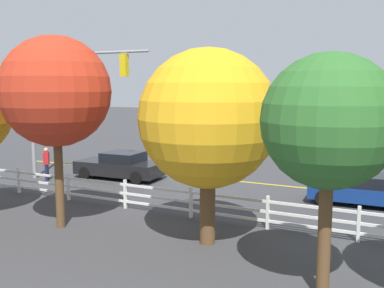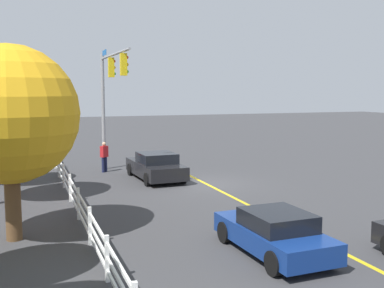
{
  "view_description": "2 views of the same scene",
  "coord_description": "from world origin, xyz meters",
  "px_view_note": "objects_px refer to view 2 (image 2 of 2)",
  "views": [
    {
      "loc": [
        -11.38,
        20.7,
        4.84
      ],
      "look_at": [
        -1.27,
        0.04,
        1.76
      ],
      "focal_mm": 41.31,
      "sensor_mm": 36.0,
      "label": 1
    },
    {
      "loc": [
        -21.07,
        8.43,
        4.58
      ],
      "look_at": [
        -0.46,
        0.88,
        2.04
      ],
      "focal_mm": 44.0,
      "sensor_mm": 36.0,
      "label": 2
    }
  ],
  "objects_px": {
    "car_0": "(156,166)",
    "car_1": "(274,233)",
    "tree_2": "(9,115)",
    "pedestrian": "(104,156)"
  },
  "relations": [
    {
      "from": "car_0",
      "to": "car_1",
      "type": "height_order",
      "value": "car_0"
    },
    {
      "from": "car_1",
      "to": "car_0",
      "type": "bearing_deg",
      "value": -1.66
    },
    {
      "from": "car_1",
      "to": "tree_2",
      "type": "relative_size",
      "value": 0.69
    },
    {
      "from": "car_0",
      "to": "car_1",
      "type": "bearing_deg",
      "value": 177.9
    },
    {
      "from": "car_1",
      "to": "pedestrian",
      "type": "bearing_deg",
      "value": 6.35
    },
    {
      "from": "car_0",
      "to": "tree_2",
      "type": "xyz_separation_m",
      "value": [
        -7.98,
        6.76,
        3.17
      ]
    },
    {
      "from": "car_0",
      "to": "tree_2",
      "type": "bearing_deg",
      "value": 137.31
    },
    {
      "from": "car_0",
      "to": "pedestrian",
      "type": "relative_size",
      "value": 2.74
    },
    {
      "from": "car_0",
      "to": "tree_2",
      "type": "height_order",
      "value": "tree_2"
    },
    {
      "from": "pedestrian",
      "to": "car_0",
      "type": "bearing_deg",
      "value": 179.36
    }
  ]
}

